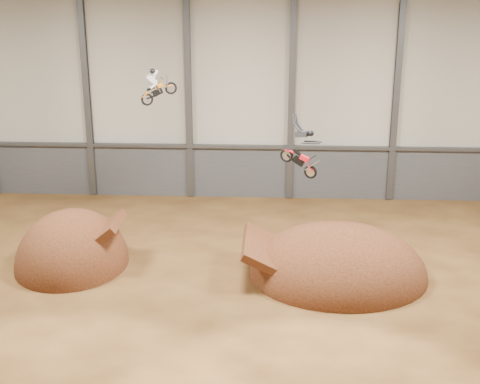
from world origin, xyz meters
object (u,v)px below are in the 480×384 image
at_px(fmx_rider_a, 161,82).
at_px(landing_ramp, 338,275).
at_px(takeoff_ramp, 73,264).
at_px(fmx_rider_b, 296,145).

bearing_deg(fmx_rider_a, landing_ramp, -45.14).
distance_m(takeoff_ramp, fmx_rider_b, 13.24).
bearing_deg(takeoff_ramp, fmx_rider_a, 36.40).
relative_size(landing_ramp, fmx_rider_b, 3.12).
bearing_deg(fmx_rider_a, fmx_rider_b, -42.33).
xyz_separation_m(landing_ramp, fmx_rider_a, (-9.31, 3.96, 9.09)).
bearing_deg(takeoff_ramp, fmx_rider_b, 3.39).
bearing_deg(landing_ramp, takeoff_ramp, 177.23).
relative_size(takeoff_ramp, fmx_rider_a, 3.29).
height_order(takeoff_ramp, landing_ramp, takeoff_ramp).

